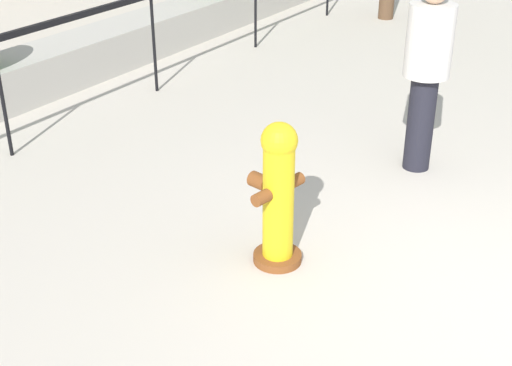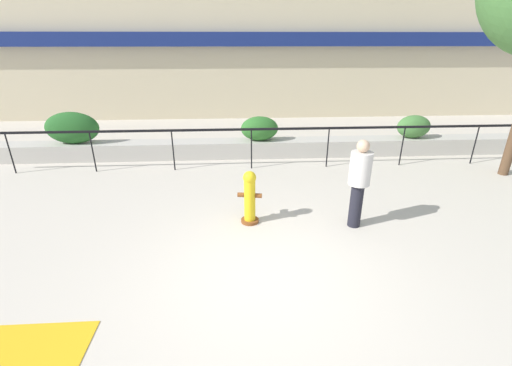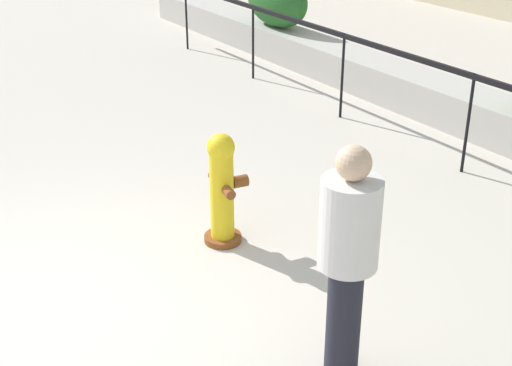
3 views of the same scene
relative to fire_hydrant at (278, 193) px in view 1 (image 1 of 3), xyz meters
name	(u,v)px [view 1 (image 1 of 3)]	position (x,y,z in m)	size (l,w,h in m)	color
fire_hydrant	(278,193)	(0.00, 0.00, 0.00)	(0.48, 0.46, 1.08)	brown
pedestrian	(427,64)	(2.02, -0.26, 0.44)	(0.52, 0.52, 1.73)	black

